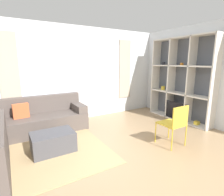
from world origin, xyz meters
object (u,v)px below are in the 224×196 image
(shelving_unit, at_px, (181,81))
(couch_main, at_px, (41,119))
(folding_chair, at_px, (175,122))
(ottoman, at_px, (53,142))

(shelving_unit, bearing_deg, couch_main, 162.94)
(shelving_unit, relative_size, folding_chair, 2.76)
(folding_chair, bearing_deg, couch_main, -45.57)
(couch_main, bearing_deg, folding_chair, -45.57)
(shelving_unit, height_order, ottoman, shelving_unit)
(folding_chair, bearing_deg, shelving_unit, -144.72)
(shelving_unit, xyz_separation_m, ottoman, (-3.72, -0.04, -0.95))
(shelving_unit, distance_m, folding_chair, 1.99)
(couch_main, distance_m, folding_chair, 3.13)
(couch_main, relative_size, folding_chair, 2.45)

